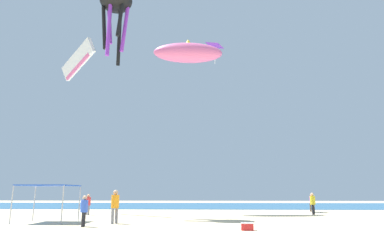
{
  "coord_description": "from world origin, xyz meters",
  "views": [
    {
      "loc": [
        1.1,
        -18.68,
        1.77
      ],
      "look_at": [
        -0.24,
        9.51,
        7.97
      ],
      "focal_mm": 30.94,
      "sensor_mm": 36.0,
      "label": 1
    }
  ],
  "objects_px": {
    "cooler_box": "(247,227)",
    "kite_parafoil_white": "(78,60)",
    "person_rightmost": "(312,201)",
    "person_central": "(84,208)",
    "kite_inflatable_pink": "(188,53)",
    "kite_diamond_purple": "(215,46)",
    "canopy_tent": "(49,187)",
    "person_far_shore": "(88,203)",
    "kite_octopus_black": "(116,4)",
    "person_leftmost": "(313,202)",
    "person_near_tent": "(115,204)"
  },
  "relations": [
    {
      "from": "cooler_box",
      "to": "kite_parafoil_white",
      "type": "height_order",
      "value": "kite_parafoil_white"
    },
    {
      "from": "cooler_box",
      "to": "person_rightmost",
      "type": "bearing_deg",
      "value": 63.67
    },
    {
      "from": "person_central",
      "to": "kite_inflatable_pink",
      "type": "height_order",
      "value": "kite_inflatable_pink"
    },
    {
      "from": "kite_diamond_purple",
      "to": "kite_inflatable_pink",
      "type": "bearing_deg",
      "value": -2.9
    },
    {
      "from": "canopy_tent",
      "to": "kite_parafoil_white",
      "type": "relative_size",
      "value": 0.7
    },
    {
      "from": "person_far_shore",
      "to": "kite_octopus_black",
      "type": "xyz_separation_m",
      "value": [
        2.12,
        -2.42,
        16.28
      ]
    },
    {
      "from": "person_rightmost",
      "to": "kite_octopus_black",
      "type": "relative_size",
      "value": 0.26
    },
    {
      "from": "person_leftmost",
      "to": "kite_parafoil_white",
      "type": "relative_size",
      "value": 0.4
    },
    {
      "from": "person_near_tent",
      "to": "kite_octopus_black",
      "type": "xyz_separation_m",
      "value": [
        -2.14,
        4.96,
        16.13
      ]
    },
    {
      "from": "person_leftmost",
      "to": "canopy_tent",
      "type": "bearing_deg",
      "value": 141.8
    },
    {
      "from": "cooler_box",
      "to": "kite_parafoil_white",
      "type": "distance_m",
      "value": 23.03
    },
    {
      "from": "person_central",
      "to": "person_rightmost",
      "type": "distance_m",
      "value": 22.04
    },
    {
      "from": "person_near_tent",
      "to": "person_central",
      "type": "relative_size",
      "value": 1.19
    },
    {
      "from": "person_leftmost",
      "to": "kite_inflatable_pink",
      "type": "relative_size",
      "value": 0.26
    },
    {
      "from": "person_near_tent",
      "to": "kite_octopus_black",
      "type": "relative_size",
      "value": 0.3
    },
    {
      "from": "canopy_tent",
      "to": "kite_parafoil_white",
      "type": "bearing_deg",
      "value": 105.69
    },
    {
      "from": "person_leftmost",
      "to": "kite_octopus_black",
      "type": "bearing_deg",
      "value": 131.0
    },
    {
      "from": "cooler_box",
      "to": "kite_parafoil_white",
      "type": "relative_size",
      "value": 0.13
    },
    {
      "from": "person_rightmost",
      "to": "kite_octopus_black",
      "type": "xyz_separation_m",
      "value": [
        -17.37,
        -7.99,
        16.28
      ]
    },
    {
      "from": "kite_diamond_purple",
      "to": "kite_parafoil_white",
      "type": "height_order",
      "value": "kite_diamond_purple"
    },
    {
      "from": "person_leftmost",
      "to": "kite_parafoil_white",
      "type": "height_order",
      "value": "kite_parafoil_white"
    },
    {
      "from": "canopy_tent",
      "to": "person_rightmost",
      "type": "height_order",
      "value": "canopy_tent"
    },
    {
      "from": "canopy_tent",
      "to": "person_rightmost",
      "type": "xyz_separation_m",
      "value": [
        19.58,
        12.34,
        -1.13
      ]
    },
    {
      "from": "person_rightmost",
      "to": "kite_diamond_purple",
      "type": "relative_size",
      "value": 0.69
    },
    {
      "from": "cooler_box",
      "to": "kite_parafoil_white",
      "type": "xyz_separation_m",
      "value": [
        -13.99,
        12.06,
        13.76
      ]
    },
    {
      "from": "person_far_shore",
      "to": "canopy_tent",
      "type": "bearing_deg",
      "value": 126.38
    },
    {
      "from": "kite_diamond_purple",
      "to": "kite_octopus_black",
      "type": "relative_size",
      "value": 0.38
    },
    {
      "from": "kite_inflatable_pink",
      "to": "kite_octopus_black",
      "type": "xyz_separation_m",
      "value": [
        -5.8,
        -4.84,
        2.38
      ]
    },
    {
      "from": "kite_parafoil_white",
      "to": "kite_octopus_black",
      "type": "bearing_deg",
      "value": 178.78
    },
    {
      "from": "cooler_box",
      "to": "kite_octopus_black",
      "type": "xyz_separation_m",
      "value": [
        -9.43,
        8.05,
        17.08
      ]
    },
    {
      "from": "canopy_tent",
      "to": "kite_diamond_purple",
      "type": "height_order",
      "value": "kite_diamond_purple"
    },
    {
      "from": "person_leftmost",
      "to": "person_far_shore",
      "type": "relative_size",
      "value": 1.06
    },
    {
      "from": "person_near_tent",
      "to": "kite_octopus_black",
      "type": "bearing_deg",
      "value": -132.02
    },
    {
      "from": "canopy_tent",
      "to": "person_near_tent",
      "type": "bearing_deg",
      "value": -8.01
    },
    {
      "from": "person_near_tent",
      "to": "cooler_box",
      "type": "distance_m",
      "value": 7.98
    },
    {
      "from": "person_leftmost",
      "to": "kite_diamond_purple",
      "type": "bearing_deg",
      "value": 80.23
    },
    {
      "from": "person_leftmost",
      "to": "kite_octopus_black",
      "type": "xyz_separation_m",
      "value": [
        -16.15,
        -3.67,
        16.23
      ]
    },
    {
      "from": "kite_diamond_purple",
      "to": "person_leftmost",
      "type": "bearing_deg",
      "value": 78.17
    },
    {
      "from": "kite_octopus_black",
      "to": "person_rightmost",
      "type": "bearing_deg",
      "value": 68.91
    },
    {
      "from": "person_leftmost",
      "to": "person_central",
      "type": "height_order",
      "value": "person_leftmost"
    },
    {
      "from": "canopy_tent",
      "to": "person_rightmost",
      "type": "distance_m",
      "value": 23.17
    },
    {
      "from": "person_leftmost",
      "to": "kite_inflatable_pink",
      "type": "bearing_deg",
      "value": 111.75
    },
    {
      "from": "person_leftmost",
      "to": "kite_diamond_purple",
      "type": "distance_m",
      "value": 19.3
    },
    {
      "from": "person_central",
      "to": "person_far_shore",
      "type": "distance_m",
      "value": 9.66
    },
    {
      "from": "person_near_tent",
      "to": "person_rightmost",
      "type": "xyz_separation_m",
      "value": [
        15.24,
        12.95,
        -0.15
      ]
    },
    {
      "from": "person_leftmost",
      "to": "person_central",
      "type": "relative_size",
      "value": 1.08
    },
    {
      "from": "person_far_shore",
      "to": "kite_diamond_purple",
      "type": "relative_size",
      "value": 0.68
    },
    {
      "from": "person_near_tent",
      "to": "kite_inflatable_pink",
      "type": "relative_size",
      "value": 0.28
    },
    {
      "from": "canopy_tent",
      "to": "cooler_box",
      "type": "relative_size",
      "value": 5.34
    },
    {
      "from": "person_leftmost",
      "to": "kite_parafoil_white",
      "type": "bearing_deg",
      "value": 117.26
    }
  ]
}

